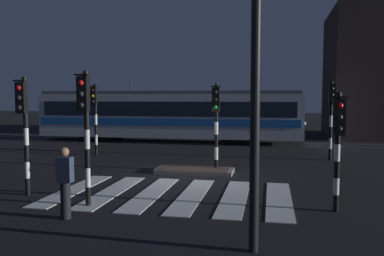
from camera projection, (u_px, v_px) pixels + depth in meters
name	position (u px, v px, depth m)	size (l,w,h in m)	color
ground_plane	(189.00, 178.00, 14.43)	(120.00, 120.00, 0.00)	black
rail_near	(225.00, 144.00, 24.52)	(80.00, 0.12, 0.03)	#59595E
rail_far	(227.00, 142.00, 25.92)	(80.00, 0.12, 0.03)	#59595E
crosswalk_zebra	(171.00, 194.00, 11.98)	(6.97, 4.40, 0.02)	silver
traffic_island	(194.00, 171.00, 15.42)	(2.93, 1.19, 0.18)	slate
traffic_light_corner_far_right	(331.00, 109.00, 18.25)	(0.36, 0.42, 3.58)	black
traffic_light_kerb_mid_left	(85.00, 118.00, 10.49)	(0.36, 0.42, 3.56)	black
traffic_light_corner_near_right	(338.00, 134.00, 10.00)	(0.36, 0.42, 3.00)	black
traffic_light_corner_far_left	(95.00, 108.00, 19.90)	(0.36, 0.42, 3.53)	black
traffic_light_median_centre	(216.00, 114.00, 15.34)	(0.36, 0.42, 3.39)	black
traffic_light_corner_near_left	(24.00, 118.00, 11.70)	(0.36, 0.42, 3.46)	black
street_lamp_near_kerb	(256.00, 5.00, 7.00)	(0.44, 1.21, 7.04)	black
tram	(168.00, 115.00, 25.83)	(16.87, 2.58, 4.15)	silver
pedestrian_waiting_at_kerb	(65.00, 182.00, 9.58)	(0.36, 0.24, 1.71)	black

